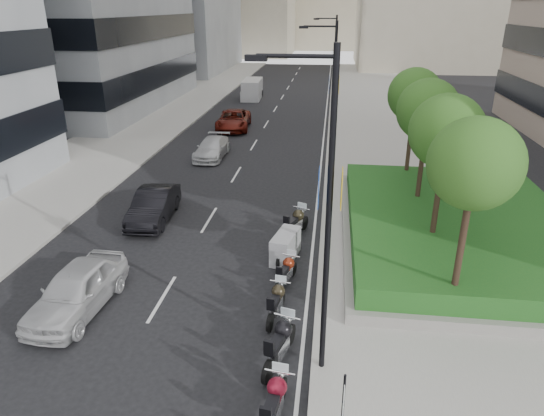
% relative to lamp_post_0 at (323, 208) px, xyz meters
% --- Properties ---
extents(ground, '(160.00, 160.00, 0.00)m').
position_rel_lamp_post_0_xyz_m(ground, '(-4.14, -1.00, -5.07)').
color(ground, black).
rests_on(ground, ground).
extents(sidewalk_right, '(10.00, 100.00, 0.15)m').
position_rel_lamp_post_0_xyz_m(sidewalk_right, '(4.86, 29.00, -4.99)').
color(sidewalk_right, '#9E9B93').
rests_on(sidewalk_right, ground).
extents(sidewalk_left, '(8.00, 100.00, 0.15)m').
position_rel_lamp_post_0_xyz_m(sidewalk_left, '(-16.14, 29.00, -4.99)').
color(sidewalk_left, '#9E9B93').
rests_on(sidewalk_left, ground).
extents(lane_edge, '(0.12, 100.00, 0.01)m').
position_rel_lamp_post_0_xyz_m(lane_edge, '(-0.44, 29.00, -5.06)').
color(lane_edge, silver).
rests_on(lane_edge, ground).
extents(lane_centre, '(0.12, 100.00, 0.01)m').
position_rel_lamp_post_0_xyz_m(lane_centre, '(-5.64, 29.00, -5.06)').
color(lane_centre, silver).
rests_on(lane_centre, ground).
extents(planter, '(10.00, 14.00, 0.40)m').
position_rel_lamp_post_0_xyz_m(planter, '(5.86, 9.00, -4.72)').
color(planter, gray).
rests_on(planter, sidewalk_right).
extents(hedge, '(9.40, 13.40, 0.80)m').
position_rel_lamp_post_0_xyz_m(hedge, '(5.86, 9.00, -4.12)').
color(hedge, '#164E1C').
rests_on(hedge, planter).
extents(tree_0, '(2.80, 2.80, 6.30)m').
position_rel_lamp_post_0_xyz_m(tree_0, '(4.36, 3.00, 0.36)').
color(tree_0, '#332319').
rests_on(tree_0, planter).
extents(tree_1, '(2.80, 2.80, 6.30)m').
position_rel_lamp_post_0_xyz_m(tree_1, '(4.36, 7.00, 0.36)').
color(tree_1, '#332319').
rests_on(tree_1, planter).
extents(tree_2, '(2.80, 2.80, 6.30)m').
position_rel_lamp_post_0_xyz_m(tree_2, '(4.36, 11.00, 0.36)').
color(tree_2, '#332319').
rests_on(tree_2, planter).
extents(tree_3, '(2.80, 2.80, 6.30)m').
position_rel_lamp_post_0_xyz_m(tree_3, '(4.36, 15.00, 0.36)').
color(tree_3, '#332319').
rests_on(tree_3, planter).
extents(lamp_post_0, '(2.34, 0.45, 9.00)m').
position_rel_lamp_post_0_xyz_m(lamp_post_0, '(0.00, 0.00, 0.00)').
color(lamp_post_0, black).
rests_on(lamp_post_0, ground).
extents(lamp_post_1, '(2.34, 0.45, 9.00)m').
position_rel_lamp_post_0_xyz_m(lamp_post_1, '(0.00, 17.00, 0.00)').
color(lamp_post_1, black).
rests_on(lamp_post_1, ground).
extents(lamp_post_2, '(2.34, 0.45, 9.00)m').
position_rel_lamp_post_0_xyz_m(lamp_post_2, '(0.00, 35.00, 0.00)').
color(lamp_post_2, black).
rests_on(lamp_post_2, ground).
extents(parking_sign, '(0.06, 0.32, 2.50)m').
position_rel_lamp_post_0_xyz_m(parking_sign, '(0.66, -3.00, -3.61)').
color(parking_sign, black).
rests_on(parking_sign, ground).
extents(motorcycle_1, '(0.79, 2.37, 1.18)m').
position_rel_lamp_post_0_xyz_m(motorcycle_1, '(-0.96, -2.10, -4.43)').
color(motorcycle_1, black).
rests_on(motorcycle_1, ground).
extents(motorcycle_2, '(0.95, 2.42, 1.23)m').
position_rel_lamp_post_0_xyz_m(motorcycle_2, '(-1.07, 0.21, -4.41)').
color(motorcycle_2, black).
rests_on(motorcycle_2, ground).
extents(motorcycle_3, '(0.72, 2.16, 1.08)m').
position_rel_lamp_post_0_xyz_m(motorcycle_3, '(-1.43, 2.44, -4.49)').
color(motorcycle_3, black).
rests_on(motorcycle_3, ground).
extents(motorcycle_4, '(0.81, 2.01, 1.02)m').
position_rel_lamp_post_0_xyz_m(motorcycle_4, '(-1.30, 4.50, -4.52)').
color(motorcycle_4, black).
rests_on(motorcycle_4, ground).
extents(motorcycle_5, '(1.16, 2.03, 1.16)m').
position_rel_lamp_post_0_xyz_m(motorcycle_5, '(-1.52, 6.46, -4.49)').
color(motorcycle_5, black).
rests_on(motorcycle_5, ground).
extents(motorcycle_6, '(1.18, 2.30, 1.22)m').
position_rel_lamp_post_0_xyz_m(motorcycle_6, '(-1.29, 8.67, -4.41)').
color(motorcycle_6, black).
rests_on(motorcycle_6, ground).
extents(car_a, '(2.15, 4.78, 1.59)m').
position_rel_lamp_post_0_xyz_m(car_a, '(-8.24, 1.99, -4.27)').
color(car_a, silver).
rests_on(car_a, ground).
extents(car_b, '(1.91, 4.72, 1.52)m').
position_rel_lamp_post_0_xyz_m(car_b, '(-8.28, 9.65, -4.30)').
color(car_b, black).
rests_on(car_b, ground).
extents(car_c, '(1.94, 4.61, 1.33)m').
position_rel_lamp_post_0_xyz_m(car_c, '(-7.98, 20.40, -4.40)').
color(car_c, silver).
rests_on(car_c, ground).
extents(car_d, '(3.06, 5.86, 1.58)m').
position_rel_lamp_post_0_xyz_m(car_d, '(-8.15, 28.86, -4.28)').
color(car_d, '#5C130A').
rests_on(car_d, ground).
extents(delivery_van, '(2.13, 5.11, 2.11)m').
position_rel_lamp_post_0_xyz_m(delivery_van, '(-8.92, 43.36, -4.08)').
color(delivery_van, silver).
rests_on(delivery_van, ground).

